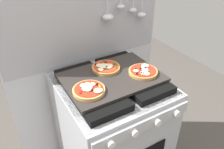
# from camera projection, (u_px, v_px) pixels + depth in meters

# --- Properties ---
(kitchen_backsplash) EXTENTS (1.10, 0.09, 1.55)m
(kitchen_backsplash) POSITION_uv_depth(u_px,v_px,m) (88.00, 69.00, 1.58)
(kitchen_backsplash) COLOR silver
(kitchen_backsplash) RESTS_ON ground_plane
(stove) EXTENTS (0.60, 0.64, 0.90)m
(stove) POSITION_uv_depth(u_px,v_px,m) (112.00, 134.00, 1.52)
(stove) COLOR #B7BABF
(stove) RESTS_ON ground_plane
(baking_tray) EXTENTS (0.54, 0.38, 0.02)m
(baking_tray) POSITION_uv_depth(u_px,v_px,m) (112.00, 77.00, 1.27)
(baking_tray) COLOR #2D2826
(baking_tray) RESTS_ON stove
(pizza_left) EXTENTS (0.17, 0.17, 0.03)m
(pizza_left) POSITION_uv_depth(u_px,v_px,m) (89.00, 90.00, 1.14)
(pizza_left) COLOR tan
(pizza_left) RESTS_ON baking_tray
(pizza_right) EXTENTS (0.17, 0.17, 0.03)m
(pizza_right) POSITION_uv_depth(u_px,v_px,m) (143.00, 71.00, 1.29)
(pizza_right) COLOR tan
(pizza_right) RESTS_ON baking_tray
(pizza_center) EXTENTS (0.17, 0.17, 0.03)m
(pizza_center) POSITION_uv_depth(u_px,v_px,m) (106.00, 67.00, 1.33)
(pizza_center) COLOR #C18947
(pizza_center) RESTS_ON baking_tray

